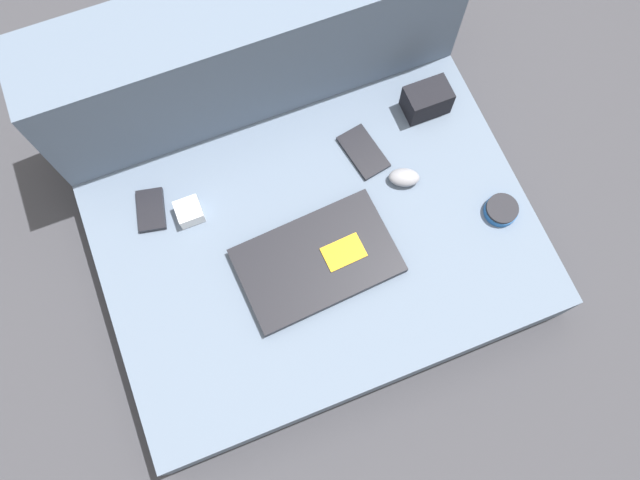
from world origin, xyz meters
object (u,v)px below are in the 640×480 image
object	(u,v)px
phone_black	(363,152)
computer_mouse	(404,177)
charger_brick	(189,212)
speaker_puck	(501,210)
phone_silver	(151,210)
camera_pouch	(427,100)
laptop	(317,261)

from	to	relation	value
phone_black	computer_mouse	bearing A→B (deg)	-69.43
charger_brick	speaker_puck	bearing A→B (deg)	-20.99
computer_mouse	speaker_puck	world-z (taller)	computer_mouse
computer_mouse	phone_black	xyz separation A→B (m)	(-0.06, 0.10, -0.01)
phone_silver	phone_black	bearing A→B (deg)	7.22
phone_black	camera_pouch	size ratio (longest dim) A/B	1.32
laptop	speaker_puck	xyz separation A→B (m)	(0.43, -0.04, 0.00)
laptop	speaker_puck	size ratio (longest dim) A/B	4.70
phone_black	camera_pouch	world-z (taller)	camera_pouch
camera_pouch	charger_brick	distance (m)	0.62
speaker_puck	charger_brick	distance (m)	0.71
phone_silver	speaker_puck	bearing A→B (deg)	-9.72
laptop	charger_brick	world-z (taller)	charger_brick
computer_mouse	laptop	bearing A→B (deg)	-132.92
speaker_puck	camera_pouch	size ratio (longest dim) A/B	0.72
speaker_puck	camera_pouch	distance (m)	0.32
laptop	computer_mouse	xyz separation A→B (m)	(0.26, 0.11, 0.01)
phone_black	charger_brick	world-z (taller)	charger_brick
laptop	computer_mouse	world-z (taller)	computer_mouse
speaker_puck	phone_silver	bearing A→B (deg)	158.29
charger_brick	camera_pouch	bearing A→B (deg)	5.23
laptop	phone_silver	size ratio (longest dim) A/B	3.22
speaker_puck	phone_black	xyz separation A→B (m)	(-0.23, 0.25, -0.01)
computer_mouse	camera_pouch	distance (m)	0.20
laptop	computer_mouse	size ratio (longest dim) A/B	4.29
computer_mouse	charger_brick	xyz separation A→B (m)	(-0.49, 0.10, 0.00)
computer_mouse	phone_silver	distance (m)	0.59
computer_mouse	camera_pouch	world-z (taller)	camera_pouch
computer_mouse	phone_silver	size ratio (longest dim) A/B	0.75
speaker_puck	camera_pouch	bearing A→B (deg)	98.91
laptop	phone_silver	distance (m)	0.40
speaker_puck	camera_pouch	world-z (taller)	camera_pouch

